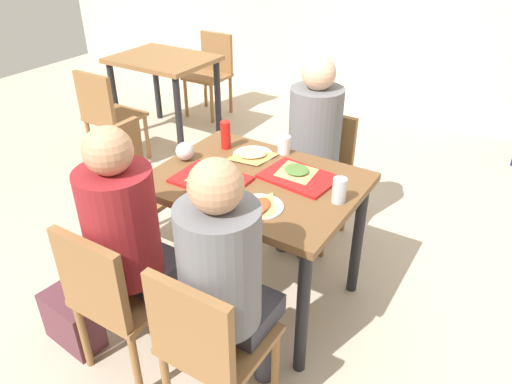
{
  "coord_description": "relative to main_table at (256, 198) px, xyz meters",
  "views": [
    {
      "loc": [
        1.13,
        -1.81,
        1.97
      ],
      "look_at": [
        0.0,
        0.0,
        0.69
      ],
      "focal_mm": 33.91,
      "sensor_mm": 36.0,
      "label": 1
    }
  ],
  "objects": [
    {
      "name": "foil_bundle",
      "position": [
        -0.44,
        -0.02,
        0.16
      ],
      "size": [
        0.1,
        0.1,
        0.1
      ],
      "primitive_type": "sphere",
      "color": "silver",
      "rests_on": "main_table"
    },
    {
      "name": "paper_plate_center",
      "position": [
        -0.16,
        0.22,
        0.12
      ],
      "size": [
        0.22,
        0.22,
        0.01
      ],
      "primitive_type": "cylinder",
      "color": "white",
      "rests_on": "main_table"
    },
    {
      "name": "handbag",
      "position": [
        -0.61,
        -0.8,
        -0.52
      ],
      "size": [
        0.33,
        0.19,
        0.28
      ],
      "primitive_type": "cube",
      "rotation": [
        0.0,
        0.0,
        -0.09
      ],
      "color": "#592D38",
      "rests_on": "ground_plane"
    },
    {
      "name": "tray_red_near",
      "position": [
        -0.18,
        -0.14,
        0.12
      ],
      "size": [
        0.36,
        0.26,
        0.02
      ],
      "primitive_type": "cube",
      "rotation": [
        0.0,
        0.0,
        0.0
      ],
      "color": "red",
      "rests_on": "main_table"
    },
    {
      "name": "plastic_cup_a",
      "position": [
        -0.03,
        0.34,
        0.16
      ],
      "size": [
        0.07,
        0.07,
        0.1
      ],
      "primitive_type": "cylinder",
      "color": "white",
      "rests_on": "main_table"
    },
    {
      "name": "pizza_slice_a",
      "position": [
        -0.19,
        -0.11,
        0.14
      ],
      "size": [
        0.26,
        0.27,
        0.02
      ],
      "color": "#DBAD60",
      "rests_on": "tray_red_near"
    },
    {
      "name": "soda_can",
      "position": [
        0.44,
        0.02,
        0.17
      ],
      "size": [
        0.07,
        0.07,
        0.12
      ],
      "primitive_type": "cylinder",
      "color": "#B7BCC6",
      "rests_on": "main_table"
    },
    {
      "name": "chair_near_right",
      "position": [
        0.26,
        -0.78,
        -0.17
      ],
      "size": [
        0.4,
        0.4,
        0.83
      ],
      "color": "olive",
      "rests_on": "ground_plane"
    },
    {
      "name": "main_table",
      "position": [
        0.0,
        0.0,
        0.0
      ],
      "size": [
        1.04,
        0.79,
        0.77
      ],
      "color": "brown",
      "rests_on": "ground_plane"
    },
    {
      "name": "background_chair_far",
      "position": [
        -1.92,
        2.21,
        -0.17
      ],
      "size": [
        0.4,
        0.4,
        0.83
      ],
      "color": "olive",
      "rests_on": "ground_plane"
    },
    {
      "name": "ground_plane",
      "position": [
        0.0,
        0.0,
        -0.67
      ],
      "size": [
        10.0,
        10.0,
        0.02
      ],
      "primitive_type": "cube",
      "color": "#B7A893"
    },
    {
      "name": "person_far_side",
      "position": [
        -0.0,
        0.64,
        0.07
      ],
      "size": [
        0.32,
        0.42,
        1.24
      ],
      "color": "#383842",
      "rests_on": "ground_plane"
    },
    {
      "name": "person_in_red",
      "position": [
        -0.26,
        -0.64,
        0.07
      ],
      "size": [
        0.32,
        0.42,
        1.24
      ],
      "color": "#383842",
      "rests_on": "ground_plane"
    },
    {
      "name": "pizza_slice_b",
      "position": [
        0.15,
        0.15,
        0.14
      ],
      "size": [
        0.26,
        0.26,
        0.02
      ],
      "color": "#DBAD60",
      "rests_on": "tray_red_far"
    },
    {
      "name": "chair_near_left",
      "position": [
        -0.26,
        -0.78,
        -0.17
      ],
      "size": [
        0.4,
        0.4,
        0.83
      ],
      "color": "olive",
      "rests_on": "ground_plane"
    },
    {
      "name": "person_in_brown_jacket",
      "position": [
        0.26,
        -0.64,
        0.07
      ],
      "size": [
        0.32,
        0.42,
        1.24
      ],
      "color": "#383842",
      "rests_on": "ground_plane"
    },
    {
      "name": "chair_far_side",
      "position": [
        0.0,
        0.78,
        -0.17
      ],
      "size": [
        0.4,
        0.4,
        0.83
      ],
      "color": "olive",
      "rests_on": "ground_plane"
    },
    {
      "name": "pizza_slice_d",
      "position": [
        0.16,
        -0.25,
        0.13
      ],
      "size": [
        0.16,
        0.25,
        0.02
      ],
      "color": "#DBAD60",
      "rests_on": "paper_plate_near_edge"
    },
    {
      "name": "plastic_cup_b",
      "position": [
        0.03,
        -0.34,
        0.16
      ],
      "size": [
        0.07,
        0.07,
        0.1
      ],
      "primitive_type": "cylinder",
      "color": "white",
      "rests_on": "main_table"
    },
    {
      "name": "background_table",
      "position": [
        -1.92,
        1.48,
        -0.02
      ],
      "size": [
        0.9,
        0.7,
        0.77
      ],
      "color": "olive",
      "rests_on": "ground_plane"
    },
    {
      "name": "pizza_slice_c",
      "position": [
        -0.14,
        0.19,
        0.13
      ],
      "size": [
        0.27,
        0.27,
        0.02
      ],
      "color": "tan",
      "rests_on": "paper_plate_center"
    },
    {
      "name": "paper_plate_near_edge",
      "position": [
        0.16,
        -0.22,
        0.12
      ],
      "size": [
        0.22,
        0.22,
        0.01
      ],
      "primitive_type": "cylinder",
      "color": "white",
      "rests_on": "main_table"
    },
    {
      "name": "background_chair_near",
      "position": [
        -1.92,
        0.74,
        -0.17
      ],
      "size": [
        0.4,
        0.4,
        0.83
      ],
      "color": "olive",
      "rests_on": "ground_plane"
    },
    {
      "name": "tray_red_far",
      "position": [
        0.18,
        0.12,
        0.12
      ],
      "size": [
        0.39,
        0.3,
        0.02
      ],
      "primitive_type": "cube",
      "rotation": [
        0.0,
        0.0,
        -0.11
      ],
      "color": "red",
      "rests_on": "main_table"
    },
    {
      "name": "chair_left_end",
      "position": [
        -0.9,
        0.0,
        -0.17
      ],
      "size": [
        0.4,
        0.4,
        0.83
      ],
      "color": "olive",
      "rests_on": "ground_plane"
    },
    {
      "name": "condiment_bottle",
      "position": [
        -0.34,
        0.22,
        0.19
      ],
      "size": [
        0.06,
        0.06,
        0.16
      ],
      "primitive_type": "cylinder",
      "color": "red",
      "rests_on": "main_table"
    }
  ]
}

